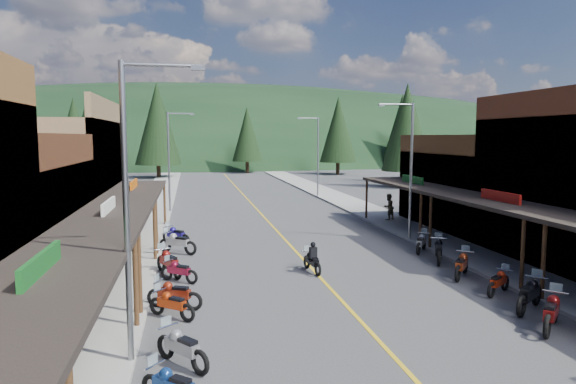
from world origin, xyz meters
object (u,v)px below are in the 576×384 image
bike_west_7 (174,293)px  bike_east_5 (552,310)px  bike_east_10 (421,242)px  shop_east_3 (483,190)px  streetlight_3 (316,153)px  pedestrian_east_b (388,207)px  streetlight_2 (409,165)px  bike_west_11 (176,234)px  shop_west_3 (40,182)px  bike_west_6 (172,303)px  bike_west_10 (177,242)px  pine_3 (247,134)px  pine_7 (33,130)px  bike_west_9 (169,261)px  rider_on_bike (312,260)px  pine_1 (74,129)px  pine_8 (33,138)px  pine_5 (402,126)px  bike_east_8 (462,264)px  bike_west_5 (182,345)px  streetlight_0 (132,200)px  bike_east_7 (499,281)px  streetlight_1 (171,157)px  bike_east_6 (530,293)px  bike_east_9 (439,249)px  pine_9 (413,134)px  pine_11 (407,127)px  pine_10 (90,131)px  pine_6 (483,134)px  bike_west_8 (179,270)px  pine_2 (157,123)px  pine_4 (338,129)px

bike_west_7 → bike_east_5: 12.48m
bike_east_10 → shop_east_3: bearing=76.8°
streetlight_3 → pedestrian_east_b: (1.48, -15.38, -3.37)m
streetlight_2 → bike_west_11: size_ratio=3.81×
shop_west_3 → bike_east_10: 21.38m
bike_west_6 → bike_west_10: 9.74m
pine_3 → pine_7: pine_7 is taller
bike_west_9 → rider_on_bike: bearing=-33.3°
rider_on_bike → pine_1: bearing=101.2°
pine_8 → pine_5: bearing=29.7°
bike_west_7 → bike_west_6: bearing=-157.8°
shop_east_3 → pine_7: (-45.75, 64.70, 4.70)m
streetlight_2 → bike_east_8: 8.77m
shop_east_3 → bike_west_5: size_ratio=5.24×
streetlight_0 → bike_east_8: (12.95, 6.17, -3.83)m
rider_on_bike → bike_east_7: bearing=-43.6°
streetlight_1 → bike_west_11: streetlight_1 is taller
streetlight_2 → bike_east_6: streetlight_2 is taller
pine_1 → bike_east_9: pine_1 is taller
pine_9 → bike_west_11: pine_9 is taller
pine_11 → bike_west_10: size_ratio=5.45×
pine_10 → bike_east_9: pine_10 is taller
bike_east_7 → bike_east_9: bearing=143.3°
pine_5 → bike_east_5: pine_5 is taller
streetlight_3 → pine_11: (13.05, 8.00, 2.73)m
bike_east_7 → pedestrian_east_b: (2.25, 16.86, 0.55)m
pine_11 → bike_west_6: size_ratio=6.52×
streetlight_2 → pine_8: (-28.95, 32.00, 1.52)m
streetlight_2 → pine_6: 68.30m
streetlight_2 → pine_8: 43.18m
bike_west_8 → bike_west_10: bike_west_10 is taller
bike_west_5 → bike_west_9: bearing=56.4°
bike_west_6 → bike_west_7: bearing=37.3°
pine_2 → pine_7: 28.44m
streetlight_1 → pine_3: size_ratio=0.73×
bike_west_11 → bike_east_6: (12.41, -13.72, 0.06)m
pine_7 → streetlight_0: bearing=-73.0°
streetlight_1 → bike_west_9: 19.43m
pine_7 → pine_11: bearing=-36.2°
pine_6 → bike_west_5: bearing=-126.3°
shop_west_3 → pine_5: size_ratio=0.78×
pine_9 → bike_east_10: 43.98m
bike_west_7 → pine_8: bearing=46.5°
bike_east_6 → bike_west_10: bearing=-169.9°
pine_11 → bike_west_11: bearing=-132.7°
streetlight_2 → pine_2: 52.91m
pine_4 → pine_6: pine_4 is taller
pine_6 → bike_east_7: size_ratio=5.85×
bike_west_7 → bike_west_11: (-0.22, 11.13, 0.01)m
rider_on_bike → shop_west_3: bearing=138.2°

